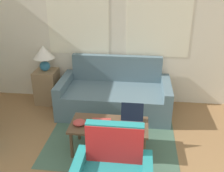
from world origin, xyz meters
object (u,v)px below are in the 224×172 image
book_red (101,121)px  snack_bowl (79,122)px  laptop (132,121)px  couch (115,96)px  table_lamp (44,55)px  coffee_table (109,127)px  cup_navy (93,127)px

book_red → snack_bowl: bearing=-163.9°
laptop → couch: bearing=107.1°
laptop → snack_bowl: 0.70m
couch → table_lamp: (-1.30, 0.18, 0.67)m
table_lamp → coffee_table: bearing=-44.8°
couch → snack_bowl: couch is taller
laptop → snack_bowl: size_ratio=1.87×
laptop → book_red: laptop is taller
cup_navy → snack_bowl: 0.23m
coffee_table → cup_navy: (-0.19, -0.16, 0.09)m
book_red → cup_navy: bearing=-113.4°
couch → coffee_table: couch is taller
couch → book_red: couch is taller
couch → laptop: 1.21m
laptop → cup_navy: bearing=-159.7°
couch → table_lamp: 1.47m
coffee_table → snack_bowl: bearing=-172.5°
coffee_table → laptop: laptop is taller
cup_navy → coffee_table: bearing=39.8°
table_lamp → snack_bowl: size_ratio=2.71×
couch → laptop: size_ratio=5.96×
laptop → cup_navy: laptop is taller
table_lamp → laptop: 2.16m
coffee_table → cup_navy: bearing=-140.2°
table_lamp → book_red: bearing=-46.5°
cup_navy → book_red: (0.08, 0.19, -0.02)m
couch → cup_navy: size_ratio=20.52×
coffee_table → table_lamp: bearing=135.2°
coffee_table → book_red: (-0.11, 0.03, 0.07)m
cup_navy → book_red: size_ratio=0.35×
couch → laptop: couch is taller
snack_bowl → book_red: 0.30m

